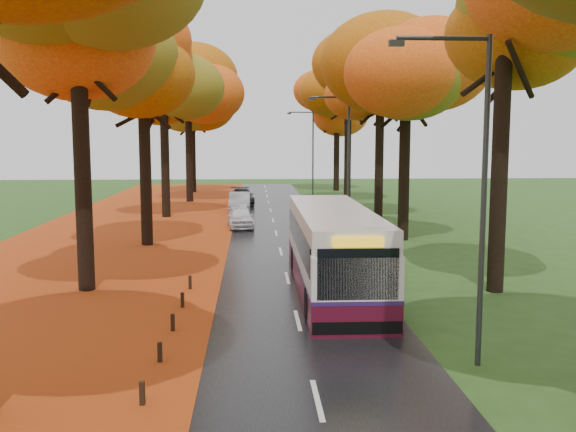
{
  "coord_description": "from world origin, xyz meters",
  "views": [
    {
      "loc": [
        -1.34,
        -7.06,
        5.61
      ],
      "look_at": [
        0.0,
        17.43,
        2.6
      ],
      "focal_mm": 40.0,
      "sensor_mm": 36.0,
      "label": 1
    }
  ],
  "objects": [
    {
      "name": "leaf_verge",
      "position": [
        -9.0,
        25.0,
        0.01
      ],
      "size": [
        12.0,
        90.0,
        0.02
      ],
      "primitive_type": "cube",
      "color": "#98330D",
      "rests_on": "ground"
    },
    {
      "name": "bollard_row",
      "position": [
        -3.7,
        4.7,
        0.26
      ],
      "size": [
        0.11,
        23.51,
        0.52
      ],
      "color": "black",
      "rests_on": "ground"
    },
    {
      "name": "streetlamp_far",
      "position": [
        3.95,
        52.0,
        4.71
      ],
      "size": [
        2.45,
        0.18,
        8.0
      ],
      "color": "#333538",
      "rests_on": "ground"
    },
    {
      "name": "centre_line",
      "position": [
        0.0,
        25.0,
        0.04
      ],
      "size": [
        0.12,
        90.0,
        0.01
      ],
      "primitive_type": "cube",
      "color": "silver",
      "rests_on": "road"
    },
    {
      "name": "leaf_drift",
      "position": [
        -3.05,
        25.0,
        0.04
      ],
      "size": [
        0.9,
        90.0,
        0.01
      ],
      "primitive_type": "cube",
      "color": "#B03E12",
      "rests_on": "road"
    },
    {
      "name": "bus",
      "position": [
        1.56,
        15.83,
        1.61
      ],
      "size": [
        2.66,
        11.42,
        3.0
      ],
      "rotation": [
        0.0,
        0.0,
        -0.0
      ],
      "color": "#4C0B1F",
      "rests_on": "road"
    },
    {
      "name": "car_silver",
      "position": [
        -2.35,
        41.12,
        0.77
      ],
      "size": [
        1.58,
        4.42,
        1.45
      ],
      "primitive_type": "imported",
      "rotation": [
        0.0,
        0.0,
        -0.01
      ],
      "color": "#A5A9AD",
      "rests_on": "road"
    },
    {
      "name": "trees_left",
      "position": [
        -7.18,
        27.06,
        9.53
      ],
      "size": [
        9.2,
        74.0,
        13.88
      ],
      "color": "black",
      "rests_on": "ground"
    },
    {
      "name": "trees_right",
      "position": [
        7.19,
        26.91,
        9.69
      ],
      "size": [
        9.3,
        74.2,
        13.96
      ],
      "color": "black",
      "rests_on": "ground"
    },
    {
      "name": "car_dark",
      "position": [
        -2.3,
        46.23,
        0.72
      ],
      "size": [
        2.31,
        4.85,
        1.36
      ],
      "primitive_type": "imported",
      "rotation": [
        0.0,
        0.0,
        0.09
      ],
      "color": "black",
      "rests_on": "road"
    },
    {
      "name": "car_white",
      "position": [
        -2.14,
        32.52,
        0.69
      ],
      "size": [
        1.83,
        3.92,
        1.3
      ],
      "primitive_type": "imported",
      "rotation": [
        0.0,
        0.0,
        0.08
      ],
      "color": "white",
      "rests_on": "road"
    },
    {
      "name": "road",
      "position": [
        0.0,
        25.0,
        0.02
      ],
      "size": [
        6.5,
        90.0,
        0.04
      ],
      "primitive_type": "cube",
      "color": "black",
      "rests_on": "ground"
    },
    {
      "name": "streetlamp_near",
      "position": [
        3.95,
        8.0,
        4.71
      ],
      "size": [
        2.45,
        0.18,
        8.0
      ],
      "color": "#333538",
      "rests_on": "ground"
    },
    {
      "name": "streetlamp_mid",
      "position": [
        3.95,
        30.0,
        4.71
      ],
      "size": [
        2.45,
        0.18,
        8.0
      ],
      "color": "#333538",
      "rests_on": "ground"
    }
  ]
}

